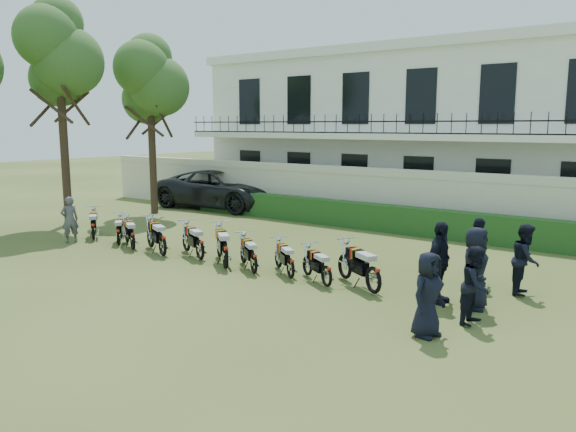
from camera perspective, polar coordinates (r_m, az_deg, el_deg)
name	(u,v)px	position (r m, az deg, el deg)	size (l,w,h in m)	color
ground	(227,263)	(16.43, -6.17, -4.78)	(100.00, 100.00, 0.00)	#38471C
perimeter_wall	(362,195)	(22.67, 7.52, 2.08)	(30.00, 0.35, 2.30)	beige
hedge	(375,217)	(21.60, 8.79, -0.10)	(18.00, 0.60, 1.00)	#1F4117
building	(423,130)	(27.87, 13.60, 8.46)	(20.40, 9.60, 7.40)	white
tree_west_mid	(59,54)	(24.07, -22.26, 15.02)	(3.40, 3.20, 8.82)	#473323
tree_west_near	(150,80)	(25.96, -13.83, 13.23)	(3.40, 3.20, 7.90)	#473323
motorcycle_0	(93,227)	(20.49, -19.19, -1.08)	(1.58, 1.19, 1.03)	black
motorcycle_1	(118,233)	(19.36, -16.85, -1.66)	(1.36, 1.21, 0.95)	black
motorcycle_2	(133,236)	(18.49, -15.52, -2.01)	(1.65, 1.00, 1.01)	black
motorcycle_3	(162,240)	(17.38, -12.64, -2.44)	(1.88, 1.01, 1.11)	black
motorcycle_4	(200,245)	(16.69, -8.93, -2.91)	(1.77, 0.97, 1.05)	black
motorcycle_5	(225,251)	(15.57, -6.38, -3.57)	(1.67, 1.43, 1.14)	black
motorcycle_6	(254,258)	(15.03, -3.49, -4.31)	(1.48, 1.11, 0.96)	black
motorcycle_7	(291,263)	(14.55, 0.27, -4.83)	(1.40, 1.09, 0.92)	black
motorcycle_8	(327,271)	(13.85, 3.95, -5.59)	(1.48, 0.95, 0.92)	black
motorcycle_9	(374,273)	(13.39, 8.69, -5.78)	(1.81, 1.15, 1.12)	black
suv	(222,189)	(27.12, -6.75, 2.71)	(3.04, 6.58, 1.83)	black
inspector	(70,220)	(20.39, -21.29, -0.35)	(0.58, 0.38, 1.58)	#5C5C61
officer_0	(428,295)	(10.94, 14.03, -7.75)	(0.80, 0.52, 1.63)	black
officer_1	(476,285)	(11.91, 18.58, -6.67)	(0.78, 0.60, 1.59)	black
officer_2	(439,263)	(12.98, 15.12, -4.60)	(1.09, 0.45, 1.86)	black
officer_3	(475,268)	(12.81, 18.47, -5.06)	(0.88, 0.57, 1.81)	black
officer_4	(526,259)	(14.35, 22.99, -4.08)	(0.82, 0.64, 1.68)	black
officer_5	(477,252)	(14.65, 18.65, -3.49)	(1.01, 0.42, 1.72)	black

